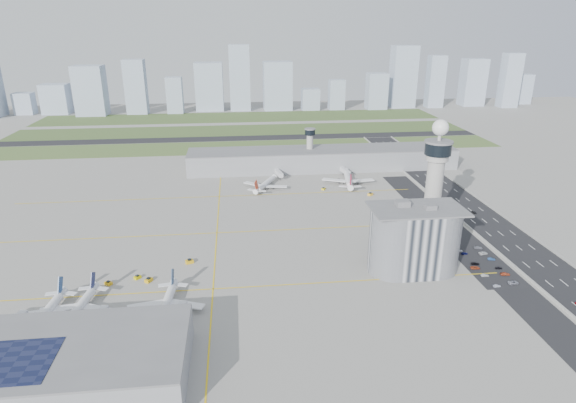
{
  "coord_description": "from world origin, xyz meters",
  "views": [
    {
      "loc": [
        -27.78,
        -214.89,
        108.18
      ],
      "look_at": [
        0.0,
        35.0,
        15.0
      ],
      "focal_mm": 30.0,
      "sensor_mm": 36.0,
      "label": 1
    }
  ],
  "objects": [
    {
      "name": "ground",
      "position": [
        0.0,
        0.0,
        0.0
      ],
      "size": [
        1000.0,
        1000.0,
        0.0
      ],
      "primitive_type": "plane",
      "color": "#9C9991"
    },
    {
      "name": "grass_strip_0",
      "position": [
        -20.0,
        225.0,
        0.04
      ],
      "size": [
        480.0,
        50.0,
        0.08
      ],
      "primitive_type": "cube",
      "color": "#44622E",
      "rests_on": "ground"
    },
    {
      "name": "grass_strip_1",
      "position": [
        -20.0,
        300.0,
        0.04
      ],
      "size": [
        480.0,
        60.0,
        0.08
      ],
      "primitive_type": "cube",
      "color": "#485C2B",
      "rests_on": "ground"
    },
    {
      "name": "grass_strip_2",
      "position": [
        -20.0,
        380.0,
        0.04
      ],
      "size": [
        480.0,
        70.0,
        0.08
      ],
      "primitive_type": "cube",
      "color": "#425227",
      "rests_on": "ground"
    },
    {
      "name": "runway",
      "position": [
        -20.0,
        262.0,
        0.06
      ],
      "size": [
        480.0,
        22.0,
        0.1
      ],
      "primitive_type": "cube",
      "color": "black",
      "rests_on": "ground"
    },
    {
      "name": "highway",
      "position": [
        115.0,
        0.0,
        0.05
      ],
      "size": [
        28.0,
        500.0,
        0.1
      ],
      "primitive_type": "cube",
      "color": "black",
      "rests_on": "ground"
    },
    {
      "name": "barrier_left",
      "position": [
        101.0,
        0.0,
        0.6
      ],
      "size": [
        0.6,
        500.0,
        1.2
      ],
      "primitive_type": "cube",
      "color": "#9E9E99",
      "rests_on": "ground"
    },
    {
      "name": "barrier_right",
      "position": [
        129.0,
        0.0,
        0.6
      ],
      "size": [
        0.6,
        500.0,
        1.2
      ],
      "primitive_type": "cube",
      "color": "#9E9E99",
      "rests_on": "ground"
    },
    {
      "name": "landside_road",
      "position": [
        90.0,
        -10.0,
        0.04
      ],
      "size": [
        18.0,
        260.0,
        0.08
      ],
      "primitive_type": "cube",
      "color": "black",
      "rests_on": "ground"
    },
    {
      "name": "parking_lot",
      "position": [
        88.0,
        -22.0,
        0.05
      ],
      "size": [
        20.0,
        44.0,
        0.1
      ],
      "primitive_type": "cube",
      "color": "black",
      "rests_on": "ground"
    },
    {
      "name": "taxiway_line_h_0",
      "position": [
        -40.0,
        -30.0,
        0.01
      ],
      "size": [
        260.0,
        0.6,
        0.01
      ],
      "primitive_type": "cube",
      "color": "yellow",
      "rests_on": "ground"
    },
    {
      "name": "taxiway_line_h_1",
      "position": [
        -40.0,
        30.0,
        0.01
      ],
      "size": [
        260.0,
        0.6,
        0.01
      ],
      "primitive_type": "cube",
      "color": "yellow",
      "rests_on": "ground"
    },
    {
      "name": "taxiway_line_h_2",
      "position": [
        -40.0,
        90.0,
        0.01
      ],
      "size": [
        260.0,
        0.6,
        0.01
      ],
      "primitive_type": "cube",
      "color": "yellow",
      "rests_on": "ground"
    },
    {
      "name": "taxiway_line_v",
      "position": [
        -40.0,
        30.0,
        0.01
      ],
      "size": [
        0.6,
        260.0,
        0.01
      ],
      "primitive_type": "cube",
      "color": "yellow",
      "rests_on": "ground"
    },
    {
      "name": "control_tower",
      "position": [
        72.0,
        8.0,
        35.04
      ],
      "size": [
        14.0,
        14.0,
        64.5
      ],
      "color": "#ADAAA5",
      "rests_on": "ground"
    },
    {
      "name": "secondary_tower",
      "position": [
        30.0,
        150.0,
        18.8
      ],
      "size": [
        8.6,
        8.6,
        31.9
      ],
      "color": "#ADAAA5",
      "rests_on": "ground"
    },
    {
      "name": "admin_building",
      "position": [
        51.99,
        -22.0,
        15.3
      ],
      "size": [
        42.0,
        24.0,
        33.5
      ],
      "color": "#B2B2B7",
      "rests_on": "ground"
    },
    {
      "name": "terminal_pier",
      "position": [
        40.0,
        148.0,
        7.9
      ],
      "size": [
        210.0,
        32.0,
        15.8
      ],
      "color": "gray",
      "rests_on": "ground"
    },
    {
      "name": "near_terminal",
      "position": [
        -88.07,
        -82.02,
        6.43
      ],
      "size": [
        84.0,
        42.0,
        13.0
      ],
      "color": "gray",
      "rests_on": "ground"
    },
    {
      "name": "airplane_near_a",
      "position": [
        -103.58,
        -47.92,
        5.21
      ],
      "size": [
        35.03,
        40.06,
        10.42
      ],
      "primitive_type": null,
      "rotation": [
        0.0,
        0.0,
        -1.67
      ],
      "color": "white",
      "rests_on": "ground"
    },
    {
      "name": "airplane_near_b",
      "position": [
        -92.06,
        -44.98,
        5.15
      ],
      "size": [
        36.12,
        40.81,
        10.3
      ],
      "primitive_type": null,
      "rotation": [
        0.0,
        0.0,
        -1.71
      ],
      "color": "white",
      "rests_on": "ground"
    },
    {
      "name": "airplane_near_c",
      "position": [
        -58.07,
        -45.72,
        5.14
      ],
      "size": [
        34.11,
        39.14,
        10.27
      ],
      "primitive_type": null,
      "rotation": [
        0.0,
        0.0,
        -1.65
      ],
      "color": "white",
      "rests_on": "ground"
    },
    {
      "name": "airplane_far_a",
      "position": [
        -8.13,
        104.37,
        5.31
      ],
      "size": [
        45.24,
        48.0,
        10.62
      ],
      "primitive_type": null,
      "rotation": [
        0.0,
        0.0,
        1.14
      ],
      "color": "white",
      "rests_on": "ground"
    },
    {
      "name": "airplane_far_b",
      "position": [
        51.58,
        108.03,
        6.16
      ],
      "size": [
        43.58,
        49.12,
        12.32
      ],
      "primitive_type": null,
      "rotation": [
        0.0,
        0.0,
        1.42
      ],
      "color": "white",
      "rests_on": "ground"
    },
    {
      "name": "jet_bridge_near_0",
      "position": [
        -113.0,
        -61.0,
        2.85
      ],
      "size": [
        5.39,
        14.31,
        5.7
      ],
      "primitive_type": null,
      "rotation": [
        0.0,
        0.0,
        1.4
      ],
      "color": "silver",
      "rests_on": "ground"
    },
    {
      "name": "jet_bridge_near_1",
      "position": [
        -83.0,
        -61.0,
        2.85
      ],
      "size": [
        5.39,
        14.31,
        5.7
      ],
      "primitive_type": null,
      "rotation": [
        0.0,
        0.0,
        1.4
      ],
      "color": "silver",
      "rests_on": "ground"
    },
    {
      "name": "jet_bridge_near_2",
      "position": [
        -53.0,
        -61.0,
        2.85
      ],
      "size": [
        5.39,
        14.31,
        5.7
      ],
      "primitive_type": null,
      "rotation": [
        0.0,
        0.0,
        1.4
      ],
      "color": "silver",
      "rests_on": "ground"
    },
    {
      "name": "jet_bridge_far_0",
      "position": [
        2.0,
        132.0,
        2.85
      ],
      "size": [
        5.39,
        14.31,
        5.7
      ],
      "primitive_type": null,
      "rotation": [
        0.0,
        0.0,
        -1.4
      ],
      "color": "silver",
      "rests_on": "ground"
    },
    {
      "name": "jet_bridge_far_1",
      "position": [
        52.0,
        132.0,
        2.85
      ],
      "size": [
        5.39,
        14.31,
        5.7
      ],
      "primitive_type": null,
      "rotation": [
        0.0,
        0.0,
        -1.4
      ],
      "color": "silver",
      "rests_on": "ground"
    },
    {
      "name": "tug_0",
      "position": [
        -86.03,
        -21.08,
        0.89
      ],
      "size": [
        3.72,
        3.48,
        1.78
      ],
      "primitive_type": null,
      "rotation": [
        0.0,
        0.0,
        -2.18
      ],
      "color": "#EBAD13",
      "rests_on": "ground"
    },
    {
      "name": "tug_1",
      "position": [
        -68.75,
        -20.31,
        0.96
      ],
      "size": [
        3.64,
        4.01,
        1.93
      ],
      "primitive_type": null,
      "rotation": [
        0.0,
        0.0,
        -0.53
      ],
      "color": "gold",
      "rests_on": "ground"
    },
    {
      "name": "tug_2",
      "position": [
        -74.23,
        -17.0,
        0.84
      ],
      "size": [
        3.44,
        3.47,
        1.68
      ],
      "primitive_type": null,
      "rotation": [
        0.0,
        0.0,
        -0.77
      ],
      "color": "#CFC001",
      "rests_on": "ground"
    },
    {
      "name": "tug_3",
      "position": [
        -52.08,
        -4.3,
        1.04
      ],
      "size": [
        4.24,
        3.6,
        2.08
      ],
      "primitive_type": null,
      "rotation": [
        0.0,
        0.0,
        -1.2
      ],
      "color": "gold",
      "rests_on": "ground"
    },
    {
      "name": "tug_4",
      "position": [
        31.5,
        95.77,
        0.85
      ],
      "size": [
        3.34,
        3.56,
        1.71
      ],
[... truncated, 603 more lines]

